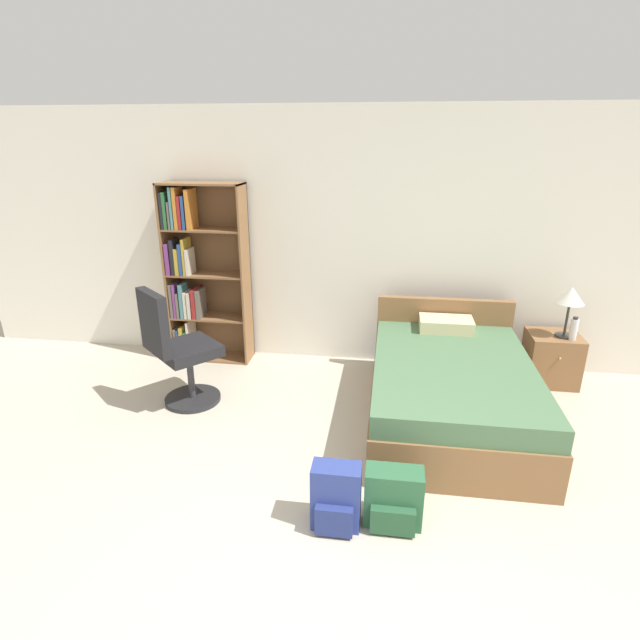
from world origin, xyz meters
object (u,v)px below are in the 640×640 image
at_px(table_lamp, 571,298).
at_px(water_bottle, 574,329).
at_px(bed, 450,387).
at_px(nightstand, 551,358).
at_px(backpack_blue, 336,498).
at_px(bookshelf, 197,272).
at_px(office_chair, 178,351).
at_px(backpack_green, 393,499).

bearing_deg(table_lamp, water_bottle, -52.85).
height_order(bed, water_bottle, bed).
bearing_deg(nightstand, water_bottle, -42.47).
height_order(table_lamp, backpack_blue, table_lamp).
height_order(bookshelf, table_lamp, bookshelf).
height_order(office_chair, water_bottle, office_chair).
height_order(bookshelf, backpack_blue, bookshelf).
xyz_separation_m(bookshelf, office_chair, (0.19, -1.04, -0.44)).
bearing_deg(water_bottle, backpack_blue, -132.87).
bearing_deg(table_lamp, office_chair, -165.46).
xyz_separation_m(water_bottle, backpack_blue, (-1.99, -2.15, -0.40)).
bearing_deg(office_chair, backpack_blue, -40.19).
height_order(bookshelf, nightstand, bookshelf).
xyz_separation_m(bed, backpack_blue, (-0.82, -1.43, -0.08)).
height_order(bookshelf, bed, bookshelf).
relative_size(nightstand, backpack_green, 1.32).
bearing_deg(bed, table_lamp, 35.23).
relative_size(water_bottle, backpack_green, 0.59).
bearing_deg(nightstand, backpack_blue, -129.78).
distance_m(water_bottle, backpack_blue, 2.96).
distance_m(nightstand, backpack_blue, 2.94).
bearing_deg(bed, nightstand, 38.16).
relative_size(table_lamp, water_bottle, 2.18).
bearing_deg(backpack_green, backpack_blue, -168.55).
xyz_separation_m(table_lamp, backpack_blue, (-1.94, -2.22, -0.69)).
bearing_deg(backpack_green, nightstand, 55.07).
relative_size(table_lamp, backpack_blue, 1.15).
distance_m(bed, office_chair, 2.39).
relative_size(bed, office_chair, 1.78).
bearing_deg(table_lamp, nightstand, 149.47).
distance_m(bookshelf, bed, 2.80).
height_order(nightstand, backpack_blue, nightstand).
relative_size(office_chair, table_lamp, 2.25).
bearing_deg(water_bottle, bed, -148.36).
relative_size(backpack_green, backpack_blue, 0.89).
bearing_deg(backpack_blue, bed, 60.07).
distance_m(office_chair, backpack_blue, 2.06).
bearing_deg(bookshelf, bed, -19.79).
xyz_separation_m(office_chair, nightstand, (3.43, 0.94, -0.27)).
distance_m(office_chair, water_bottle, 3.65).
relative_size(bookshelf, nightstand, 3.74).
xyz_separation_m(backpack_green, backpack_blue, (-0.35, -0.07, 0.02)).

